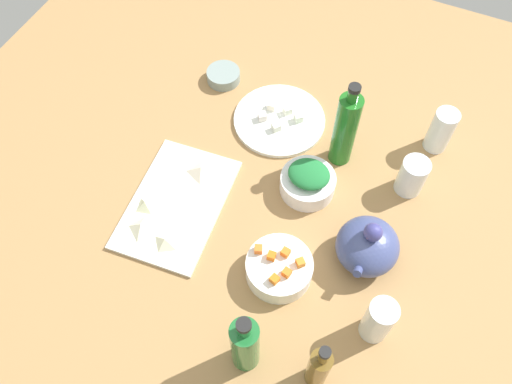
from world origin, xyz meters
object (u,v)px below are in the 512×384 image
at_px(bowl_greens, 308,183).
at_px(drinking_glass_2, 412,176).
at_px(bottle_2, 345,129).
at_px(drinking_glass_1, 378,320).
at_px(plate_tofu, 279,120).
at_px(bowl_carrots, 279,268).
at_px(bottle_0, 245,345).
at_px(cutting_board, 177,204).
at_px(drinking_glass_0, 441,130).
at_px(bottle_1, 319,368).
at_px(teapot, 367,246).
at_px(bowl_small_side, 223,76).

bearing_deg(bowl_greens, drinking_glass_2, 115.52).
bearing_deg(bottle_2, drinking_glass_1, 28.83).
distance_m(plate_tofu, bowl_carrots, 0.46).
bearing_deg(bottle_0, bowl_carrots, -176.61).
height_order(cutting_board, plate_tofu, plate_tofu).
bearing_deg(drinking_glass_0, bottle_1, -6.14).
xyz_separation_m(teapot, drinking_glass_0, (-0.39, 0.07, 0.01)).
distance_m(bowl_carrots, bottle_1, 0.25).
bearing_deg(bowl_small_side, drinking_glass_2, 76.76).
bearing_deg(teapot, drinking_glass_1, 24.86).
bearing_deg(bowl_greens, bottle_0, 4.83).
relative_size(bowl_carrots, drinking_glass_1, 1.15).
distance_m(bottle_2, drinking_glass_0, 0.27).
relative_size(bowl_carrots, bottle_2, 0.57).
xyz_separation_m(plate_tofu, drinking_glass_1, (0.46, 0.42, 0.06)).
relative_size(bowl_carrots, drinking_glass_0, 1.19).
height_order(cutting_board, bottle_2, bottle_2).
xyz_separation_m(bottle_1, bottle_2, (-0.56, -0.15, 0.04)).
distance_m(bowl_greens, drinking_glass_0, 0.38).
bearing_deg(bottle_2, bowl_greens, -17.32).
relative_size(bowl_small_side, teapot, 0.58).
bearing_deg(bottle_2, teapot, 31.25).
relative_size(bowl_carrots, bowl_small_side, 1.59).
bearing_deg(drinking_glass_1, drinking_glass_0, -179.52).
xyz_separation_m(plate_tofu, bottle_0, (0.63, 0.19, 0.09)).
bearing_deg(drinking_glass_0, bowl_carrots, -24.64).
distance_m(bowl_carrots, drinking_glass_2, 0.41).
bearing_deg(drinking_glass_1, bowl_carrots, -98.87).
height_order(bowl_greens, bottle_1, bottle_1).
bearing_deg(drinking_glass_0, drinking_glass_1, 0.48).
bearing_deg(bottle_0, bottle_2, 179.74).
distance_m(bowl_small_side, drinking_glass_2, 0.62).
relative_size(bowl_small_side, drinking_glass_2, 0.91).
bearing_deg(drinking_glass_0, bottle_0, -17.22).
height_order(bowl_small_side, bottle_1, bottle_1).
xyz_separation_m(plate_tofu, teapot, (0.30, 0.35, 0.05)).
bearing_deg(bottle_0, drinking_glass_0, 162.78).
bearing_deg(drinking_glass_2, bowl_carrots, -30.35).
bearing_deg(bowl_greens, bowl_carrots, 6.05).
relative_size(bottle_1, drinking_glass_1, 1.50).
xyz_separation_m(bowl_greens, drinking_glass_1, (0.28, 0.27, 0.04)).
height_order(bowl_greens, drinking_glass_2, drinking_glass_2).
bearing_deg(teapot, bottle_0, -24.92).
relative_size(cutting_board, drinking_glass_2, 3.22).
height_order(cutting_board, bowl_greens, bowl_greens).
bearing_deg(bottle_1, drinking_glass_1, 151.36).
bearing_deg(plate_tofu, drinking_glass_2, 80.56).
bearing_deg(drinking_glass_0, drinking_glass_2, -10.21).
xyz_separation_m(bottle_0, drinking_glass_2, (-0.56, 0.20, -0.05)).
bearing_deg(drinking_glass_0, bowl_small_side, -88.05).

